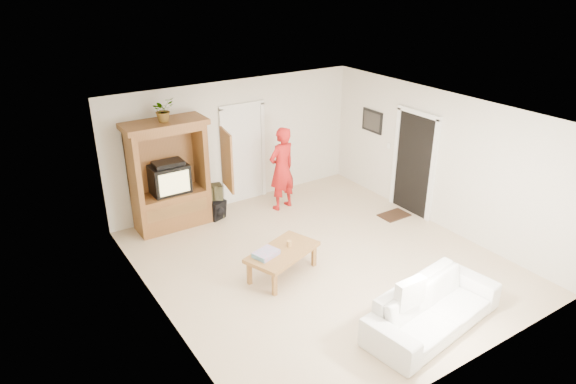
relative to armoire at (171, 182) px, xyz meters
The scene contains 19 objects.
floor 3.22m from the armoire, 59.36° to the right, with size 6.00×6.00×0.00m, color tan.
ceiling 3.53m from the armoire, 59.36° to the right, with size 6.00×6.00×0.00m, color white.
wall_back 1.66m from the armoire, 12.11° to the left, with size 5.50×5.50×0.00m, color silver.
wall_front 5.89m from the armoire, 74.44° to the right, with size 5.50×5.50×0.00m, color silver.
wall_left 2.94m from the armoire, 113.79° to the right, with size 6.00×6.00×0.00m, color silver.
wall_right 5.09m from the armoire, 31.60° to the right, with size 6.00×6.00×0.00m, color silver.
armoire is the anchor object (origin of this frame).
door_back 1.76m from the armoire, 10.13° to the left, with size 0.85×0.05×2.04m, color white.
doorway_right 4.77m from the armoire, 25.61° to the right, with size 0.05×0.90×2.04m, color black.
framed_picture 4.43m from the armoire, 10.03° to the right, with size 0.03×0.60×0.48m, color black.
doormat 4.48m from the armoire, 28.01° to the right, with size 0.60×0.40×0.02m, color #382316.
plant 1.40m from the armoire, 126.74° to the right, with size 0.38×0.33×0.42m, color #4C7238.
man 2.23m from the armoire, 12.70° to the right, with size 0.64×0.42×1.74m, color #B11717.
sofa 5.28m from the armoire, 69.28° to the right, with size 2.18×0.85×0.64m, color silver.
coffee_table 2.81m from the armoire, 72.79° to the right, with size 1.37×1.04×0.45m.
towel 2.72m from the armoire, 79.10° to the right, with size 0.38×0.28×0.08m, color #F4518D.
candle 2.80m from the armoire, 69.16° to the right, with size 0.08×0.08×0.10m, color tan.
backpack_black 1.11m from the armoire, 16.81° to the right, with size 0.32×0.19×0.39m, color black, non-canonical shape.
backpack_olive 0.97m from the armoire, ahead, with size 0.37×0.27×0.69m, color #47442B, non-canonical shape.
Camera 1 is at (-4.59, -6.04, 4.68)m, focal length 32.00 mm.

